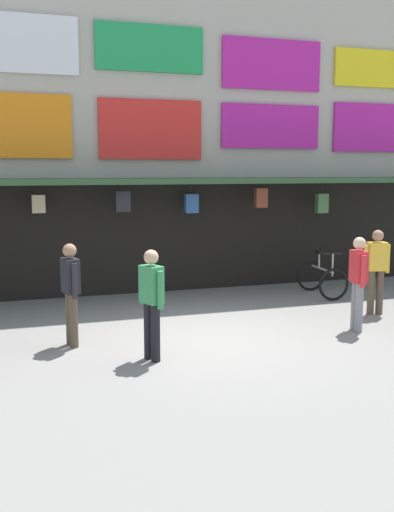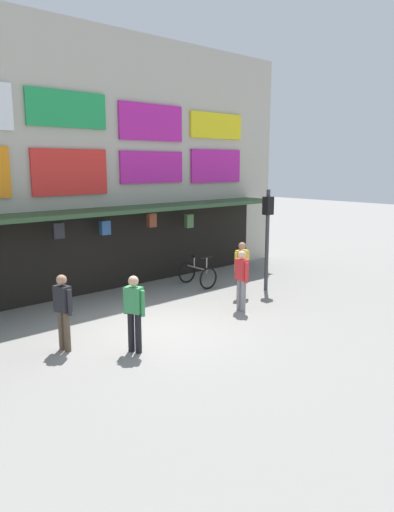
{
  "view_description": "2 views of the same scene",
  "coord_description": "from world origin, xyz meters",
  "views": [
    {
      "loc": [
        -3.06,
        -9.1,
        2.84
      ],
      "look_at": [
        0.01,
        0.56,
        1.34
      ],
      "focal_mm": 40.84,
      "sensor_mm": 36.0,
      "label": 1
    },
    {
      "loc": [
        -6.49,
        -8.79,
        3.95
      ],
      "look_at": [
        1.59,
        0.21,
        1.59
      ],
      "focal_mm": 32.91,
      "sensor_mm": 36.0,
      "label": 2
    }
  ],
  "objects": [
    {
      "name": "pedestrian_in_white",
      "position": [
        3.71,
        0.56,
        0.95
      ],
      "size": [
        0.52,
        0.28,
        1.68
      ],
      "color": "brown",
      "rests_on": "ground"
    },
    {
      "name": "ground_plane",
      "position": [
        0.0,
        0.0,
        0.0
      ],
      "size": [
        80.0,
        80.0,
        0.0
      ],
      "primitive_type": "plane",
      "color": "gray"
    },
    {
      "name": "pedestrian_in_black",
      "position": [
        2.69,
        -0.37,
        0.95
      ],
      "size": [
        0.29,
        0.52,
        1.68
      ],
      "color": "gray",
      "rests_on": "ground"
    },
    {
      "name": "pedestrian_in_blue",
      "position": [
        -1.14,
        -0.84,
        0.95
      ],
      "size": [
        0.34,
        0.5,
        1.68
      ],
      "color": "black",
      "rests_on": "ground"
    },
    {
      "name": "traffic_light_far",
      "position": [
        4.89,
        0.6,
        2.14
      ],
      "size": [
        0.3,
        0.33,
        3.2
      ],
      "color": "#38383D",
      "rests_on": "ground"
    },
    {
      "name": "pedestrian_in_purple",
      "position": [
        -2.22,
        0.25,
        0.95
      ],
      "size": [
        0.29,
        0.52,
        1.68
      ],
      "color": "brown",
      "rests_on": "ground"
    },
    {
      "name": "shopfront",
      "position": [
        -0.01,
        4.57,
        3.96
      ],
      "size": [
        18.0,
        2.6,
        8.0
      ],
      "color": "#B2AD9E",
      "rests_on": "ground"
    },
    {
      "name": "bicycle_parked",
      "position": [
        3.59,
        2.42,
        0.39
      ],
      "size": [
        0.77,
        1.19,
        1.05
      ],
      "color": "black",
      "rests_on": "ground"
    }
  ]
}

